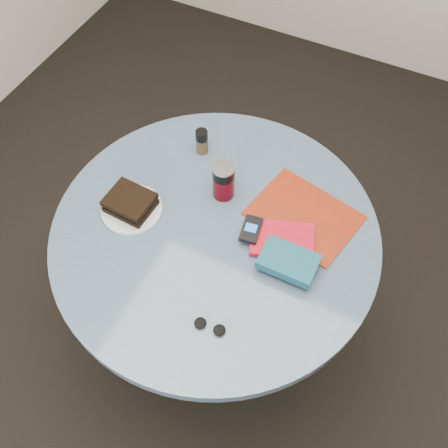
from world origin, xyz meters
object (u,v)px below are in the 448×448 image
at_px(table, 216,256).
at_px(red_book, 282,239).
at_px(pepper_grinder, 202,141).
at_px(magazine, 304,215).
at_px(sandwich, 130,202).
at_px(mp3_player, 251,229).
at_px(soda_can, 224,181).
at_px(headphones, 210,327).
at_px(plate, 132,209).
at_px(novel, 289,261).

bearing_deg(table, red_book, 13.85).
height_order(pepper_grinder, magazine, pepper_grinder).
height_order(sandwich, red_book, sandwich).
height_order(red_book, mp3_player, mp3_player).
relative_size(soda_can, pepper_grinder, 1.38).
xyz_separation_m(soda_can, headphones, (0.17, -0.42, -0.06)).
height_order(sandwich, headphones, sandwich).
bearing_deg(soda_can, mp3_player, -35.99).
relative_size(sandwich, red_book, 0.76).
bearing_deg(table, magazine, 36.58).
distance_m(sandwich, magazine, 0.54).
xyz_separation_m(red_book, headphones, (-0.07, -0.34, -0.00)).
xyz_separation_m(table, pepper_grinder, (-0.18, 0.26, 0.21)).
bearing_deg(magazine, sandwich, -143.59).
relative_size(plate, magazine, 0.61).
distance_m(table, headphones, 0.36).
bearing_deg(sandwich, table, 9.99).
relative_size(table, pepper_grinder, 10.69).
height_order(red_book, headphones, red_book).
xyz_separation_m(plate, mp3_player, (0.37, 0.08, 0.02)).
bearing_deg(sandwich, soda_can, 38.14).
height_order(table, mp3_player, mp3_player).
bearing_deg(soda_can, plate, -140.87).
relative_size(table, sandwich, 7.05).
relative_size(pepper_grinder, headphones, 1.02).
xyz_separation_m(plate, magazine, (0.49, 0.22, -0.00)).
height_order(soda_can, pepper_grinder, soda_can).
bearing_deg(plate, novel, 2.77).
distance_m(magazine, mp3_player, 0.18).
distance_m(magazine, headphones, 0.46).
distance_m(pepper_grinder, mp3_player, 0.37).
xyz_separation_m(table, novel, (0.25, -0.03, 0.20)).
bearing_deg(headphones, plate, 148.89).
height_order(novel, mp3_player, novel).
height_order(pepper_grinder, novel, pepper_grinder).
bearing_deg(plate, soda_can, 39.13).
xyz_separation_m(sandwich, magazine, (0.49, 0.21, -0.03)).
distance_m(magazine, red_book, 0.12).
relative_size(table, plate, 5.28).
distance_m(novel, headphones, 0.29).
xyz_separation_m(pepper_grinder, red_book, (0.38, -0.21, -0.03)).
bearing_deg(red_book, novel, -77.18).
bearing_deg(pepper_grinder, soda_can, -42.21).
bearing_deg(novel, mp3_player, 157.85).
distance_m(red_book, mp3_player, 0.10).
relative_size(plate, pepper_grinder, 2.03).
xyz_separation_m(soda_can, magazine, (0.26, 0.03, -0.06)).
xyz_separation_m(table, sandwich, (-0.27, -0.05, 0.20)).
bearing_deg(plate, mp3_player, 12.55).
bearing_deg(soda_can, magazine, 7.04).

